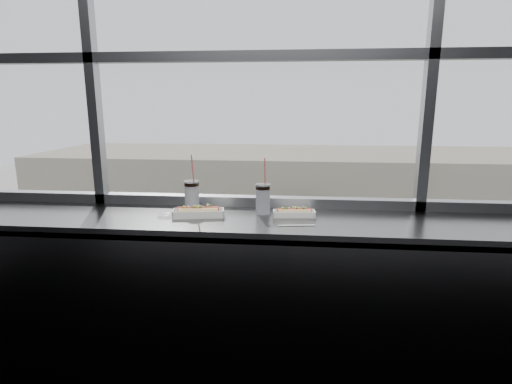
# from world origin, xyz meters

# --- Properties ---
(wall_back_lower) EXTENTS (6.00, 0.00, 6.00)m
(wall_back_lower) POSITION_xyz_m (0.00, 1.50, 0.55)
(wall_back_lower) COLOR black
(wall_back_lower) RESTS_ON ground
(window_glass) EXTENTS (6.00, 0.00, 6.00)m
(window_glass) POSITION_xyz_m (0.00, 1.52, 2.30)
(window_glass) COLOR silver
(window_glass) RESTS_ON ground
(window_mullions) EXTENTS (6.00, 0.08, 2.40)m
(window_mullions) POSITION_xyz_m (0.00, 1.50, 2.30)
(window_mullions) COLOR gray
(window_mullions) RESTS_ON ground
(counter) EXTENTS (6.00, 0.55, 0.06)m
(counter) POSITION_xyz_m (0.00, 1.23, 1.07)
(counter) COLOR slate
(counter) RESTS_ON ground
(counter_fascia) EXTENTS (6.00, 0.04, 1.04)m
(counter_fascia) POSITION_xyz_m (0.00, 0.97, 0.55)
(counter_fascia) COLOR slate
(counter_fascia) RESTS_ON ground
(hotdog_tray_left) EXTENTS (0.30, 0.14, 0.07)m
(hotdog_tray_left) POSITION_xyz_m (-0.29, 1.22, 1.13)
(hotdog_tray_left) COLOR white
(hotdog_tray_left) RESTS_ON counter
(hotdog_tray_right) EXTENTS (0.24, 0.10, 0.06)m
(hotdog_tray_right) POSITION_xyz_m (0.25, 1.28, 1.12)
(hotdog_tray_right) COLOR white
(hotdog_tray_right) RESTS_ON counter
(soda_cup_left) EXTENTS (0.09, 0.09, 0.34)m
(soda_cup_left) POSITION_xyz_m (-0.37, 1.36, 1.20)
(soda_cup_left) COLOR white
(soda_cup_left) RESTS_ON counter
(soda_cup_right) EXTENTS (0.09, 0.09, 0.33)m
(soda_cup_right) POSITION_xyz_m (0.07, 1.33, 1.20)
(soda_cup_right) COLOR white
(soda_cup_right) RESTS_ON counter
(loose_straw) EXTENTS (0.19, 0.03, 0.01)m
(loose_straw) POSITION_xyz_m (0.26, 1.10, 1.10)
(loose_straw) COLOR white
(loose_straw) RESTS_ON counter
(wrapper) EXTENTS (0.11, 0.08, 0.03)m
(wrapper) POSITION_xyz_m (-0.47, 1.20, 1.11)
(wrapper) COLOR silver
(wrapper) RESTS_ON counter
(plaza_ground) EXTENTS (120.00, 120.00, 0.00)m
(plaza_ground) POSITION_xyz_m (0.00, 45.00, -11.00)
(plaza_ground) COLOR #AAA59F
(plaza_ground) RESTS_ON ground
(street_asphalt) EXTENTS (80.00, 10.00, 0.06)m
(street_asphalt) POSITION_xyz_m (0.00, 21.50, -10.97)
(street_asphalt) COLOR black
(street_asphalt) RESTS_ON plaza_ground
(far_sidewalk) EXTENTS (80.00, 6.00, 0.04)m
(far_sidewalk) POSITION_xyz_m (0.00, 29.50, -10.98)
(far_sidewalk) COLOR #AAA59F
(far_sidewalk) RESTS_ON plaza_ground
(far_building) EXTENTS (50.00, 14.00, 8.00)m
(far_building) POSITION_xyz_m (0.00, 39.50, -7.00)
(far_building) COLOR gray
(far_building) RESTS_ON plaza_ground
(car_near_b) EXTENTS (3.17, 6.84, 2.23)m
(car_near_b) POSITION_xyz_m (-5.34, 17.50, -9.82)
(car_near_b) COLOR #3C3236
(car_near_b) RESTS_ON street_asphalt
(car_far_a) EXTENTS (2.94, 5.94, 1.91)m
(car_far_a) POSITION_xyz_m (-9.68, 25.50, -9.98)
(car_far_a) COLOR black
(car_far_a) RESTS_ON street_asphalt
(car_near_c) EXTENTS (2.55, 5.76, 1.90)m
(car_near_c) POSITION_xyz_m (1.15, 17.50, -9.99)
(car_near_c) COLOR #A31D0E
(car_near_c) RESTS_ON street_asphalt
(car_far_b) EXTENTS (3.58, 6.81, 2.16)m
(car_far_b) POSITION_xyz_m (3.20, 25.50, -9.86)
(car_far_b) COLOR brown
(car_far_b) RESTS_ON street_asphalt
(car_far_c) EXTENTS (2.97, 5.96, 1.91)m
(car_far_c) POSITION_xyz_m (10.24, 25.50, -9.98)
(car_far_c) COLOR white
(car_far_c) RESTS_ON street_asphalt
(car_near_a) EXTENTS (2.52, 5.63, 1.85)m
(car_near_a) POSITION_xyz_m (-15.73, 17.50, -10.02)
(car_near_a) COLOR gray
(car_near_a) RESTS_ON street_asphalt
(car_near_d) EXTENTS (2.62, 6.10, 2.02)m
(car_near_d) POSITION_xyz_m (5.40, 17.50, -9.93)
(car_near_d) COLOR beige
(car_near_d) RESTS_ON street_asphalt
(pedestrian_c) EXTENTS (0.71, 0.94, 2.12)m
(pedestrian_c) POSITION_xyz_m (5.90, 30.62, -9.90)
(pedestrian_c) COLOR #66605B
(pedestrian_c) RESTS_ON far_sidewalk
(pedestrian_a) EXTENTS (0.66, 0.88, 1.98)m
(pedestrian_a) POSITION_xyz_m (-5.32, 29.10, -9.97)
(pedestrian_a) COLOR #66605B
(pedestrian_a) RESTS_ON far_sidewalk
(pedestrian_b) EXTENTS (0.81, 0.61, 1.83)m
(pedestrian_b) POSITION_xyz_m (-2.57, 30.03, -10.04)
(pedestrian_b) COLOR #66605B
(pedestrian_b) RESTS_ON far_sidewalk
(pedestrian_d) EXTENTS (0.73, 0.98, 2.20)m
(pedestrian_d) POSITION_xyz_m (9.30, 29.33, -9.86)
(pedestrian_d) COLOR #66605B
(pedestrian_d) RESTS_ON far_sidewalk
(tree_left) EXTENTS (2.78, 2.78, 4.35)m
(tree_left) POSITION_xyz_m (-7.62, 29.50, -8.05)
(tree_left) COLOR #47382B
(tree_left) RESTS_ON far_sidewalk
(tree_center) EXTENTS (3.59, 3.59, 5.61)m
(tree_center) POSITION_xyz_m (0.54, 29.50, -7.19)
(tree_center) COLOR #47382B
(tree_center) RESTS_ON far_sidewalk
(tree_right) EXTENTS (2.76, 2.76, 4.31)m
(tree_right) POSITION_xyz_m (10.27, 29.50, -8.08)
(tree_right) COLOR #47382B
(tree_right) RESTS_ON far_sidewalk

